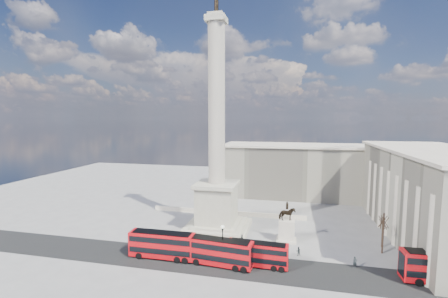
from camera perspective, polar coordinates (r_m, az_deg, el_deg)
The scene contains 18 objects.
ground at distance 64.88m, azimuth -2.47°, elevation -16.73°, with size 180.00×180.00×0.00m, color gray.
asphalt_road at distance 54.97m, azimuth 0.02°, elevation -21.09°, with size 120.00×9.00×0.01m, color black.
nelsons_column at distance 65.85m, azimuth -1.38°, elevation -4.64°, with size 14.00×14.00×49.85m.
balustrade_wall at distance 79.30m, azimuth 0.60°, elevation -12.03°, with size 40.00×0.60×1.10m, color beige.
building_east at distance 75.51m, azimuth 35.42°, elevation -7.16°, with size 19.00×46.00×18.60m.
building_northeast at distance 99.31m, azimuth 14.96°, elevation -3.96°, with size 51.00×17.00×16.60m.
red_bus_a at distance 57.02m, azimuth -11.64°, elevation -17.41°, with size 11.79×2.88×4.77m.
red_bus_b at distance 53.52m, azimuth -0.80°, elevation -18.99°, with size 11.59×3.71×4.62m.
red_bus_c at distance 53.71m, azimuth 6.47°, elevation -19.22°, with size 10.33×2.82×4.15m.
red_bus_d at distance 58.58m, azimuth 36.65°, elevation -17.74°, with size 12.24×3.21×4.93m.
victorian_lamp at distance 52.68m, azimuth -0.27°, elevation -17.29°, with size 0.61×0.61×7.13m.
equestrian_statue at distance 63.89m, azimuth 11.85°, elevation -14.46°, with size 3.95×2.97×8.25m.
bare_tree_near at distance 63.55m, azimuth 28.14°, elevation -11.87°, with size 1.83×1.83×8.01m.
bare_tree_mid at distance 66.78m, azimuth 28.03°, elevation -12.20°, with size 1.67×1.67×6.34m.
bare_tree_far at distance 80.79m, azimuth 31.42°, elevation -8.51°, with size 1.88×1.88×7.69m.
pedestrian_walking at distance 57.67m, azimuth 23.68°, elevation -19.17°, with size 0.71×0.47×1.95m, color #222728.
pedestrian_standing at distance 59.09m, azimuth 13.95°, elevation -18.35°, with size 0.82×0.64×1.70m, color #222728.
pedestrian_crossing at distance 62.45m, azimuth 3.46°, elevation -16.74°, with size 1.09×0.45×1.86m, color #222728.
Camera 1 is at (15.69, -57.82, 24.90)m, focal length 24.00 mm.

